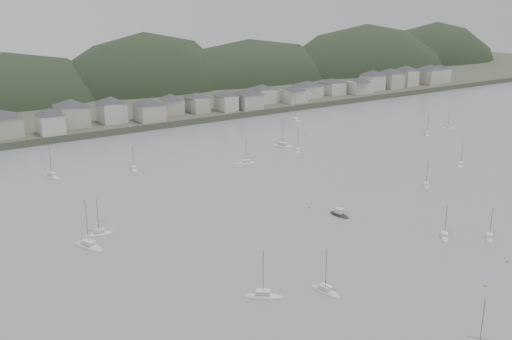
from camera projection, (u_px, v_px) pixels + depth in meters
ground at (451, 279)px, 125.83m from camera, size 900.00×900.00×0.00m
far_shore_land at (56, 93)px, 358.82m from camera, size 900.00×250.00×3.00m
forested_ridge at (78, 119)px, 344.85m from camera, size 851.55×103.94×102.57m
waterfront_town at (218, 99)px, 295.72m from camera, size 451.48×28.46×12.92m
moored_fleet at (228, 199)px, 174.29m from camera, size 252.84×178.71×13.29m
motor_launch_far at (339, 214)px, 161.93m from camera, size 3.13×7.06×3.66m
mooring_buoys at (242, 217)px, 160.59m from camera, size 146.97×134.99×0.70m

